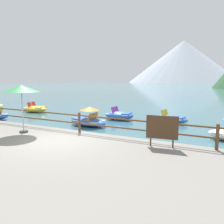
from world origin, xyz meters
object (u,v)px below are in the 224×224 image
Objects in this scene: sign_board at (162,128)px; pedal_boat_0 at (170,119)px; beach_umbrella at (21,89)px; pedal_boat_2 at (88,120)px; pedal_boat_3 at (119,115)px; pedal_boat_5 at (35,109)px.

sign_board reaches higher than pedal_boat_0.
beach_umbrella is 0.84× the size of pedal_boat_2.
pedal_boat_0 is 3.53m from pedal_boat_3.
pedal_boat_5 reaches higher than pedal_boat_0.
pedal_boat_0 is 0.99× the size of pedal_boat_2.
pedal_boat_2 is 1.25× the size of pedal_boat_3.
sign_board reaches higher than pedal_boat_3.
sign_board is at bearing -32.55° from pedal_boat_2.
sign_board is at bearing -79.99° from pedal_boat_0.
sign_board is 7.95m from pedal_boat_3.
sign_board is at bearing -53.54° from pedal_boat_3.
pedal_boat_0 is 1.24× the size of pedal_boat_3.
pedal_boat_5 is (-11.62, -0.49, 0.01)m from pedal_boat_0.
pedal_boat_5 is (-7.30, 2.79, -0.11)m from pedal_boat_2.
pedal_boat_0 is at bearing 55.04° from beach_umbrella.
sign_board is 0.45× the size of pedal_boat_2.
sign_board reaches higher than pedal_boat_5.
pedal_boat_3 is 0.89× the size of pedal_boat_5.
beach_umbrella reaches higher than pedal_boat_5.
pedal_boat_5 is at bearing 132.31° from beach_umbrella.
pedal_boat_2 is at bearing -20.96° from pedal_boat_5.
pedal_boat_3 is (-4.70, 6.36, -0.82)m from sign_board.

